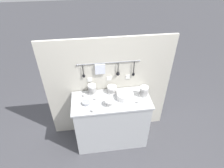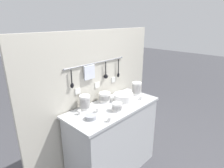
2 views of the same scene
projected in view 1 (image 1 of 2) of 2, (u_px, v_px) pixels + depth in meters
The scene contains 13 objects.
ground_plane at pixel (111, 138), 3.35m from camera, with size 20.00×20.00×0.00m, color #424247.
counter at pixel (111, 121), 3.07m from camera, with size 1.18×0.53×0.93m.
back_wall at pixel (109, 89), 3.04m from camera, with size 1.98×0.09×1.79m.
bowl_stack_nested_right at pixel (112, 89), 2.89m from camera, with size 0.14×0.14×0.11m.
bowl_stack_wide_centre at pixel (92, 89), 2.85m from camera, with size 0.12×0.12×0.17m.
bowl_stack_short_front at pixel (144, 91), 2.81m from camera, with size 0.12×0.12×0.17m.
bowl_stack_tall_left at pixel (109, 103), 2.67m from camera, with size 0.11×0.11×0.09m.
plate_stack at pixel (125, 96), 2.79m from camera, with size 0.25×0.25×0.09m.
steel_mixing_bowl at pixel (86, 103), 2.70m from camera, with size 0.12×0.12×0.04m.
cup_edge_near at pixel (138, 102), 2.71m from camera, with size 0.04×0.04×0.05m.
cup_front_right at pixel (84, 95), 2.83m from camera, with size 0.04×0.04×0.05m.
cup_back_left at pixel (93, 111), 2.57m from camera, with size 0.04×0.04×0.05m.
cup_back_right at pixel (96, 99), 2.77m from camera, with size 0.04×0.04×0.05m.
Camera 1 is at (-0.26, -2.05, 2.82)m, focal length 30.00 mm.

